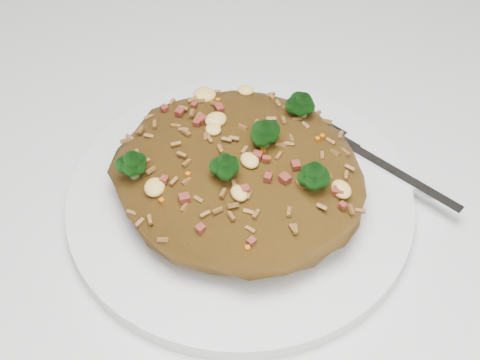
# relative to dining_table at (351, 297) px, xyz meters

# --- Properties ---
(dining_table) EXTENTS (1.20, 0.80, 0.75)m
(dining_table) POSITION_rel_dining_table_xyz_m (0.00, 0.00, 0.00)
(dining_table) COLOR silver
(dining_table) RESTS_ON ground
(plate) EXTENTS (0.27, 0.27, 0.01)m
(plate) POSITION_rel_dining_table_xyz_m (-0.10, -0.02, 0.10)
(plate) COLOR white
(plate) RESTS_ON dining_table
(fried_rice) EXTENTS (0.19, 0.18, 0.07)m
(fried_rice) POSITION_rel_dining_table_xyz_m (-0.10, -0.02, 0.13)
(fried_rice) COLOR brown
(fried_rice) RESTS_ON plate
(fork) EXTENTS (0.16, 0.05, 0.00)m
(fork) POSITION_rel_dining_table_xyz_m (-0.01, 0.06, 0.11)
(fork) COLOR silver
(fork) RESTS_ON plate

